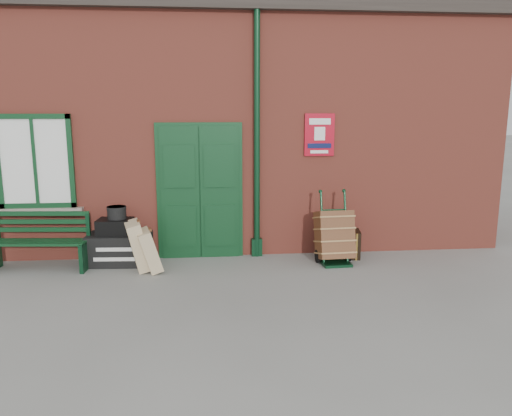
{
  "coord_description": "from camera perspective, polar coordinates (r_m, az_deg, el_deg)",
  "views": [
    {
      "loc": [
        -0.14,
        -6.76,
        2.46
      ],
      "look_at": [
        0.56,
        0.6,
        1.0
      ],
      "focal_mm": 35.0,
      "sensor_mm": 36.0,
      "label": 1
    }
  ],
  "objects": [
    {
      "name": "bench",
      "position": [
        8.5,
        -23.47,
        -3.36
      ],
      "size": [
        1.52,
        0.58,
        0.92
      ],
      "rotation": [
        0.0,
        0.0,
        -0.08
      ],
      "color": "#0E361A",
      "rests_on": "ground"
    },
    {
      "name": "suitcase_back",
      "position": [
        7.98,
        -13.32,
        -4.19
      ],
      "size": [
        0.49,
        0.61,
        0.78
      ],
      "primitive_type": "cube",
      "rotation": [
        0.0,
        -0.22,
        0.23
      ],
      "color": "tan",
      "rests_on": "ground"
    },
    {
      "name": "suitcase_front",
      "position": [
        7.87,
        -12.09,
        -4.75
      ],
      "size": [
        0.47,
        0.55,
        0.67
      ],
      "primitive_type": "cube",
      "rotation": [
        0.0,
        -0.29,
        0.23
      ],
      "color": "tan",
      "rests_on": "ground"
    },
    {
      "name": "station_building",
      "position": [
        10.26,
        -4.7,
        9.47
      ],
      "size": [
        10.3,
        4.3,
        4.36
      ],
      "color": "#AD4838",
      "rests_on": "ground"
    },
    {
      "name": "hatbox",
      "position": [
        8.28,
        -15.63,
        -0.5
      ],
      "size": [
        0.32,
        0.32,
        0.2
      ],
      "primitive_type": "cylinder",
      "rotation": [
        0.0,
        0.0,
        -0.06
      ],
      "color": "black",
      "rests_on": "strongbox"
    },
    {
      "name": "strongbox",
      "position": [
        8.3,
        -15.79,
        -2.06
      ],
      "size": [
        0.57,
        0.43,
        0.25
      ],
      "primitive_type": "cube",
      "rotation": [
        0.0,
        0.0,
        -0.06
      ],
      "color": "black",
      "rests_on": "houdini_trunk"
    },
    {
      "name": "ground",
      "position": [
        7.2,
        -4.01,
        -8.85
      ],
      "size": [
        80.0,
        80.0,
        0.0
      ],
      "primitive_type": "plane",
      "color": "gray",
      "rests_on": "ground"
    },
    {
      "name": "dark_trunk",
      "position": [
        8.61,
        9.64,
        -4.02
      ],
      "size": [
        0.7,
        0.52,
        0.46
      ],
      "primitive_type": "cube",
      "rotation": [
        0.0,
        0.0,
        -0.18
      ],
      "color": "black",
      "rests_on": "ground"
    },
    {
      "name": "porter_trolley",
      "position": [
        8.2,
        8.95,
        -3.18
      ],
      "size": [
        0.59,
        0.64,
        1.16
      ],
      "rotation": [
        0.0,
        0.0,
        0.06
      ],
      "color": "black",
      "rests_on": "ground"
    },
    {
      "name": "houdini_trunk",
      "position": [
        8.38,
        -15.32,
        -4.54
      ],
      "size": [
        1.03,
        0.61,
        0.5
      ],
      "primitive_type": "cube",
      "rotation": [
        0.0,
        0.0,
        -0.06
      ],
      "color": "black",
      "rests_on": "ground"
    }
  ]
}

